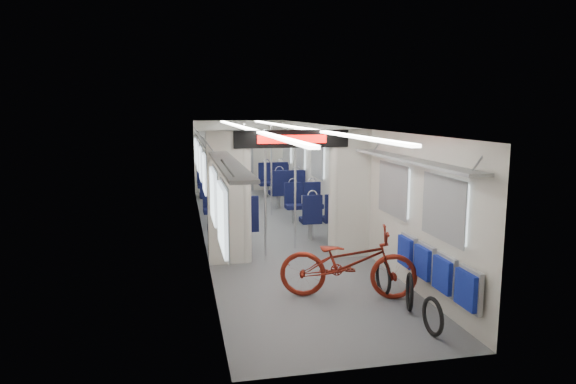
% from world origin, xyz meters
% --- Properties ---
extents(carriage, '(12.00, 12.02, 2.31)m').
position_xyz_m(carriage, '(0.00, -0.27, 1.50)').
color(carriage, '#515456').
rests_on(carriage, ground).
extents(bicycle, '(2.05, 1.21, 1.02)m').
position_xyz_m(bicycle, '(0.40, -4.01, 0.51)').
color(bicycle, maroon).
rests_on(bicycle, ground).
extents(flip_bench, '(0.12, 2.09, 0.50)m').
position_xyz_m(flip_bench, '(1.35, -4.71, 0.58)').
color(flip_bench, gray).
rests_on(flip_bench, carriage).
extents(bike_hoop_a, '(0.06, 0.47, 0.47)m').
position_xyz_m(bike_hoop_a, '(0.98, -5.42, 0.21)').
color(bike_hoop_a, black).
rests_on(bike_hoop_a, ground).
extents(bike_hoop_b, '(0.21, 0.50, 0.52)m').
position_xyz_m(bike_hoop_b, '(1.05, -4.65, 0.23)').
color(bike_hoop_b, black).
rests_on(bike_hoop_b, ground).
extents(bike_hoop_c, '(0.06, 0.54, 0.54)m').
position_xyz_m(bike_hoop_c, '(0.93, -4.03, 0.25)').
color(bike_hoop_c, black).
rests_on(bike_hoop_c, ground).
extents(seat_bay_near_left, '(0.95, 2.27, 1.16)m').
position_xyz_m(seat_bay_near_left, '(-0.93, -0.15, 0.57)').
color(seat_bay_near_left, black).
rests_on(seat_bay_near_left, ground).
extents(seat_bay_near_right, '(0.88, 1.91, 1.05)m').
position_xyz_m(seat_bay_near_right, '(0.94, 0.08, 0.52)').
color(seat_bay_near_right, black).
rests_on(seat_bay_near_right, ground).
extents(seat_bay_far_left, '(0.95, 2.26, 1.16)m').
position_xyz_m(seat_bay_far_left, '(-0.93, 3.73, 0.57)').
color(seat_bay_far_left, black).
rests_on(seat_bay_far_left, ground).
extents(seat_bay_far_right, '(0.95, 2.25, 1.15)m').
position_xyz_m(seat_bay_far_right, '(0.93, 3.77, 0.57)').
color(seat_bay_far_right, black).
rests_on(seat_bay_far_right, ground).
extents(stanchion_near_left, '(0.04, 0.04, 2.30)m').
position_xyz_m(stanchion_near_left, '(-0.40, -1.70, 1.15)').
color(stanchion_near_left, silver).
rests_on(stanchion_near_left, ground).
extents(stanchion_near_right, '(0.04, 0.04, 2.30)m').
position_xyz_m(stanchion_near_right, '(0.24, -1.31, 1.15)').
color(stanchion_near_right, silver).
rests_on(stanchion_near_right, ground).
extents(stanchion_far_left, '(0.04, 0.04, 2.30)m').
position_xyz_m(stanchion_far_left, '(-0.29, 2.08, 1.15)').
color(stanchion_far_left, silver).
rests_on(stanchion_far_left, ground).
extents(stanchion_far_right, '(0.04, 0.04, 2.30)m').
position_xyz_m(stanchion_far_right, '(0.35, 1.91, 1.15)').
color(stanchion_far_right, silver).
rests_on(stanchion_far_right, ground).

